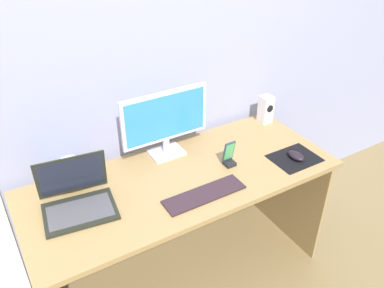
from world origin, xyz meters
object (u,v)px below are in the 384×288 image
Objects in this scene: monitor at (165,121)px; fishbowl at (71,171)px; speaker_right at (266,109)px; keyboard_external at (204,194)px; phone_in_dock at (229,157)px; laptop at (77,199)px; mouse at (296,156)px.

fishbowl is (-0.52, -0.01, -0.12)m from monitor.
speaker_right reaches higher than keyboard_external.
monitor is 0.53m from fishbowl.
phone_in_dock is at bearing -149.88° from speaker_right.
monitor is at bearing -179.47° from speaker_right.
laptop reaches higher than speaker_right.
laptop is at bearing -161.44° from monitor.
keyboard_external is at bearing 177.57° from mouse.
laptop is 0.78m from phone_in_dock.
monitor is 1.40× the size of laptop.
speaker_right is 0.49× the size of laptop.
keyboard_external is (0.51, -0.40, -0.07)m from fishbowl.
mouse is at bearing -22.91° from phone_in_dock.
laptop is at bearing 157.22° from keyboard_external.
monitor reaches higher than keyboard_external.
laptop is 3.46× the size of mouse.
phone_in_dock is at bearing -48.10° from monitor.
keyboard_external is 2.92× the size of phone_in_dock.
mouse is at bearing 0.19° from keyboard_external.
monitor is 2.85× the size of speaker_right.
mouse is at bearing -19.83° from fishbowl.
keyboard_external is (0.53, -0.22, -0.04)m from laptop.
fishbowl is at bearing 161.60° from phone_in_dock.
phone_in_dock is at bearing 30.91° from keyboard_external.
monitor reaches higher than phone_in_dock.
mouse is 0.37m from phone_in_dock.
keyboard_external is 4.04× the size of mouse.
speaker_right is 1.70× the size of mouse.
laptop is (-0.54, -0.18, -0.15)m from monitor.
mouse is (1.08, -0.39, -0.06)m from fishbowl.
monitor is at bearing 0.98° from fishbowl.
laptop is at bearing 174.51° from phone_in_dock.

